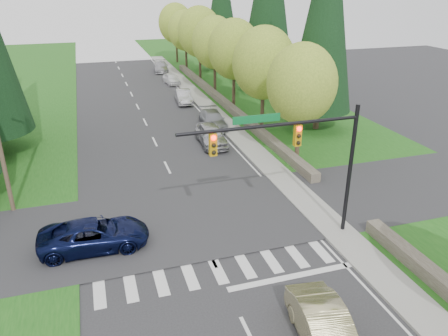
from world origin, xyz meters
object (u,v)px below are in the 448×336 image
suv_navy (94,235)px  sedan_champagne (326,330)px  parked_car_e (161,67)px  parked_car_a (211,135)px  parked_car_d (172,79)px  parked_car_b (213,120)px  parked_car_c (184,96)px

suv_navy → sedan_champagne: bearing=-138.4°
parked_car_e → suv_navy: bearing=-97.0°
sedan_champagne → suv_navy: bearing=137.1°
sedan_champagne → parked_car_a: parked_car_a is taller
suv_navy → parked_car_a: size_ratio=1.10×
sedan_champagne → parked_car_a: 21.24m
suv_navy → parked_car_e: (10.71, 42.65, -0.05)m
parked_car_d → parked_car_e: size_ratio=0.81×
parked_car_a → parked_car_e: 30.46m
suv_navy → parked_car_d: suv_navy is taller
parked_car_a → parked_car_b: size_ratio=0.99×
parked_car_b → parked_car_e: parked_car_b is taller
sedan_champagne → parked_car_d: sedan_champagne is taller
parked_car_d → parked_car_e: parked_car_e is taller
sedan_champagne → parked_car_e: bearing=93.4°
parked_car_b → parked_car_e: size_ratio=1.03×
parked_car_a → parked_car_b: (1.34, 4.15, -0.11)m
suv_navy → parked_car_d: size_ratio=1.38×
parked_car_d → suv_navy: bearing=-112.1°
parked_car_d → sedan_champagne: bearing=-99.1°
suv_navy → parked_car_e: suv_navy is taller
parked_car_b → parked_car_c: parked_car_b is taller
suv_navy → parked_car_e: size_ratio=1.11×
sedan_champagne → parked_car_a: (1.84, 21.16, 0.05)m
parked_car_d → parked_car_e: (0.09, 8.11, 0.04)m
sedan_champagne → parked_car_a: bearing=91.9°
parked_car_a → parked_car_e: (1.32, 30.44, -0.13)m
suv_navy → parked_car_b: suv_navy is taller
parked_car_b → parked_car_d: (-0.11, 18.17, -0.05)m
suv_navy → parked_car_e: 43.98m
parked_car_b → parked_car_e: 26.28m
sedan_champagne → parked_car_c: size_ratio=1.08×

